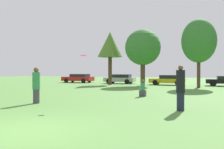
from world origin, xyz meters
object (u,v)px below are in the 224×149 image
at_px(tree_0, 110,45).
at_px(parked_car_yellow, 168,80).
at_px(bystander_sitting, 143,89).
at_px(parked_car_red, 78,78).
at_px(person_catcher, 181,88).
at_px(parked_car_silver, 120,79).
at_px(person_thrower, 36,85).
at_px(tree_2, 199,41).
at_px(frisbee, 83,55).
at_px(tree_1, 143,48).

xyz_separation_m(tree_0, parked_car_yellow, (6.52, 2.41, -4.20)).
bearing_deg(bystander_sitting, parked_car_red, 133.87).
relative_size(person_catcher, parked_car_red, 0.40).
xyz_separation_m(person_catcher, parked_car_silver, (-10.27, 19.09, -0.28)).
relative_size(tree_0, parked_car_red, 1.39).
bearing_deg(parked_car_silver, person_thrower, 96.36).
xyz_separation_m(person_catcher, tree_2, (-0.15, 14.79, 3.69)).
bearing_deg(parked_car_yellow, tree_0, 16.93).
xyz_separation_m(frisbee, parked_car_silver, (-5.97, 19.48, -1.70)).
distance_m(person_catcher, parked_car_red, 25.54).
distance_m(bystander_sitting, parked_car_red, 20.17).
xyz_separation_m(tree_0, tree_2, (10.19, -1.14, -0.20)).
bearing_deg(parked_car_silver, frisbee, 103.66).
height_order(frisbee, tree_1, tree_1).
distance_m(person_catcher, bystander_sitting, 5.48).
xyz_separation_m(frisbee, bystander_sitting, (1.38, 5.00, -1.90)).
height_order(frisbee, parked_car_red, frisbee).
height_order(person_thrower, person_catcher, person_catcher).
relative_size(frisbee, parked_car_silver, 0.06).
height_order(tree_1, parked_car_red, tree_1).
relative_size(person_thrower, bystander_sitting, 1.68).
xyz_separation_m(tree_2, parked_car_yellow, (-3.66, 3.55, -4.00)).
distance_m(parked_car_red, parked_car_yellow, 13.10).
height_order(parked_car_red, parked_car_silver, parked_car_red).
height_order(person_thrower, parked_car_yellow, person_thrower).
distance_m(person_catcher, parked_car_yellow, 18.74).
height_order(tree_0, parked_car_silver, tree_0).
bearing_deg(person_catcher, parked_car_yellow, -83.40).
bearing_deg(person_thrower, parked_car_yellow, 75.65).
relative_size(person_catcher, tree_2, 0.27).
bearing_deg(tree_1, parked_car_silver, 140.91).
distance_m(tree_2, parked_car_red, 17.75).
distance_m(person_thrower, tree_0, 17.36).
bearing_deg(parked_car_yellow, bystander_sitting, 90.37).
bearing_deg(person_catcher, tree_0, -62.18).
xyz_separation_m(person_catcher, bystander_sitting, (-2.92, 4.62, -0.48)).
height_order(person_catcher, parked_car_red, person_catcher).
bearing_deg(tree_1, parked_car_yellow, 47.60).
bearing_deg(person_thrower, tree_2, 61.24).
bearing_deg(person_catcher, tree_2, -94.56).
relative_size(frisbee, parked_car_yellow, 0.06).
height_order(person_catcher, tree_0, tree_0).
height_order(tree_1, tree_2, tree_2).
height_order(tree_0, parked_car_yellow, tree_0).
xyz_separation_m(person_catcher, tree_0, (-10.34, 15.94, 3.89)).
xyz_separation_m(tree_1, parked_car_silver, (-4.10, 3.33, -3.67)).
bearing_deg(person_thrower, frisbee, 0.09).
relative_size(frisbee, tree_0, 0.04).
xyz_separation_m(tree_2, parked_car_silver, (-10.11, 4.30, -3.97)).
relative_size(bystander_sitting, tree_0, 0.17).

